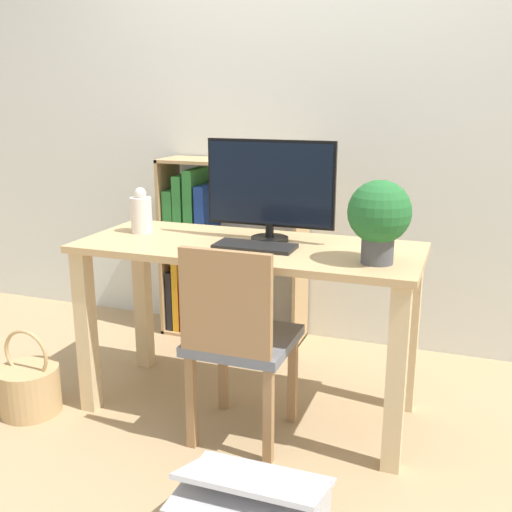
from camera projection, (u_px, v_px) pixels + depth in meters
name	position (u px, v px, depth m)	size (l,w,h in m)	color
ground_plane	(249.00, 408.00, 2.73)	(10.00, 10.00, 0.00)	tan
wall_back	(309.00, 110.00, 3.26)	(8.00, 0.05, 2.60)	silver
desk	(248.00, 279.00, 2.57)	(1.45, 0.59, 0.77)	tan
monitor	(270.00, 186.00, 2.53)	(0.56, 0.16, 0.43)	black
keyboard	(255.00, 246.00, 2.46)	(0.33, 0.15, 0.02)	black
vase	(141.00, 213.00, 2.72)	(0.10, 0.10, 0.21)	silver
potted_plant	(379.00, 216.00, 2.20)	(0.24, 0.24, 0.31)	#4C4C51
chair	(238.00, 337.00, 2.35)	(0.40, 0.40, 0.84)	slate
bookshelf	(208.00, 255.00, 3.49)	(0.83, 0.28, 1.03)	tan
basket	(30.00, 388.00, 2.67)	(0.27, 0.27, 0.39)	tan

